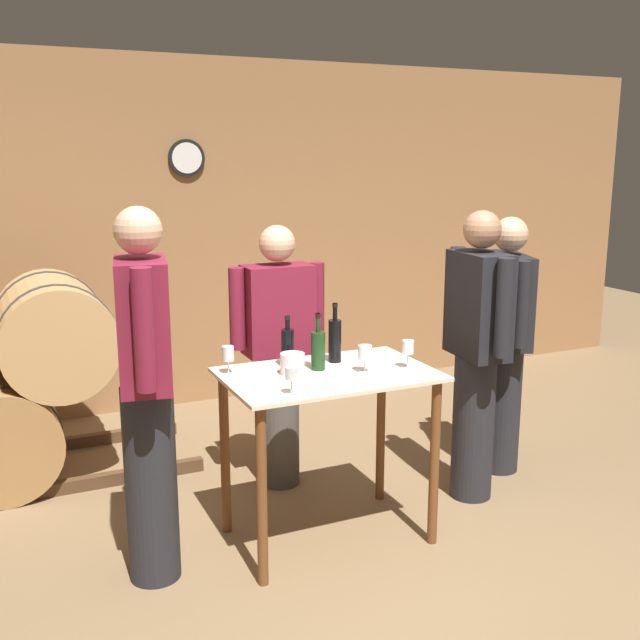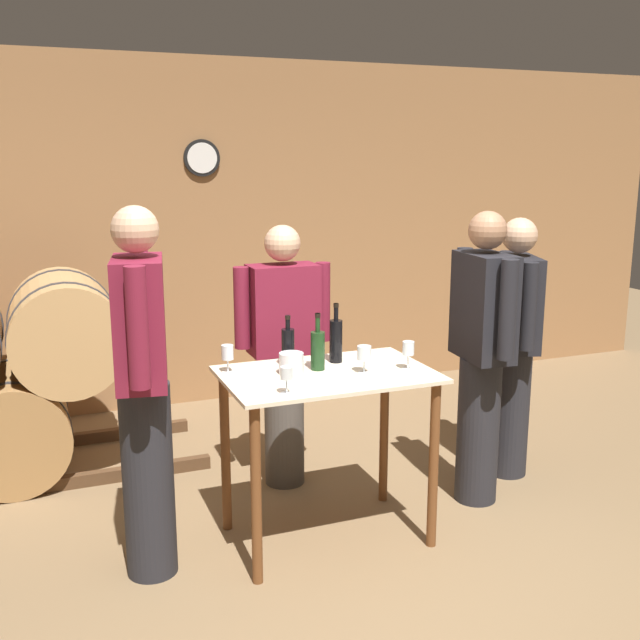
% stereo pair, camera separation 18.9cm
% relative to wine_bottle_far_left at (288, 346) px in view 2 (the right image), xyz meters
% --- Properties ---
extents(ground_plane, '(14.00, 14.00, 0.00)m').
position_rel_wine_bottle_far_left_xyz_m(ground_plane, '(0.24, -0.67, -1.01)').
color(ground_plane, brown).
extents(back_wall, '(8.40, 0.08, 2.70)m').
position_rel_wine_bottle_far_left_xyz_m(back_wall, '(0.24, 2.29, 0.34)').
color(back_wall, '#996B42').
rests_on(back_wall, ground_plane).
extents(tasting_table, '(1.05, 0.68, 0.90)m').
position_rel_wine_bottle_far_left_xyz_m(tasting_table, '(0.14, -0.18, -0.29)').
color(tasting_table, beige).
rests_on(tasting_table, ground_plane).
extents(wine_bottle_far_left, '(0.07, 0.07, 0.27)m').
position_rel_wine_bottle_far_left_xyz_m(wine_bottle_far_left, '(0.00, 0.00, 0.00)').
color(wine_bottle_far_left, black).
rests_on(wine_bottle_far_left, tasting_table).
extents(wine_bottle_left, '(0.07, 0.07, 0.29)m').
position_rel_wine_bottle_far_left_xyz_m(wine_bottle_left, '(0.12, -0.11, 0.00)').
color(wine_bottle_left, '#193819').
rests_on(wine_bottle_left, tasting_table).
extents(wine_bottle_center, '(0.07, 0.07, 0.32)m').
position_rel_wine_bottle_far_left_xyz_m(wine_bottle_center, '(0.26, -0.02, 0.02)').
color(wine_bottle_center, black).
rests_on(wine_bottle_center, tasting_table).
extents(wine_glass_near_left, '(0.06, 0.06, 0.14)m').
position_rel_wine_bottle_far_left_xyz_m(wine_glass_near_left, '(-0.32, 0.00, -0.01)').
color(wine_glass_near_left, silver).
rests_on(wine_glass_near_left, tasting_table).
extents(wine_glass_near_center, '(0.06, 0.06, 0.13)m').
position_rel_wine_bottle_far_left_xyz_m(wine_glass_near_center, '(-0.16, -0.43, -0.02)').
color(wine_glass_near_center, silver).
rests_on(wine_glass_near_center, tasting_table).
extents(wine_glass_near_right, '(0.07, 0.07, 0.14)m').
position_rel_wine_bottle_far_left_xyz_m(wine_glass_near_right, '(0.32, -0.25, -0.01)').
color(wine_glass_near_right, silver).
rests_on(wine_glass_near_right, tasting_table).
extents(wine_glass_far_side, '(0.06, 0.06, 0.15)m').
position_rel_wine_bottle_far_left_xyz_m(wine_glass_far_side, '(0.55, -0.28, -0.00)').
color(wine_glass_far_side, silver).
rests_on(wine_glass_far_side, tasting_table).
extents(ice_bucket, '(0.12, 0.12, 0.11)m').
position_rel_wine_bottle_far_left_xyz_m(ice_bucket, '(-0.03, -0.14, -0.05)').
color(ice_bucket, silver).
rests_on(ice_bucket, tasting_table).
extents(person_host, '(0.34, 0.56, 1.61)m').
position_rel_wine_bottle_far_left_xyz_m(person_host, '(1.51, 0.16, -0.16)').
color(person_host, '#232328').
rests_on(person_host, ground_plane).
extents(person_visitor_with_scarf, '(0.59, 0.24, 1.58)m').
position_rel_wine_bottle_far_left_xyz_m(person_visitor_with_scarf, '(0.16, 0.54, -0.18)').
color(person_visitor_with_scarf, '#4C4742').
rests_on(person_visitor_with_scarf, ground_plane).
extents(person_visitor_bearded, '(0.29, 0.58, 1.76)m').
position_rel_wine_bottle_far_left_xyz_m(person_visitor_bearded, '(-0.77, -0.18, -0.08)').
color(person_visitor_bearded, '#232328').
rests_on(person_visitor_bearded, ground_plane).
extents(person_visitor_near_door, '(0.25, 0.59, 1.67)m').
position_rel_wine_bottle_far_left_xyz_m(person_visitor_near_door, '(1.12, -0.09, -0.12)').
color(person_visitor_near_door, '#232328').
rests_on(person_visitor_near_door, ground_plane).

